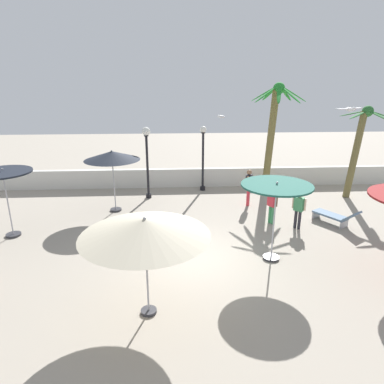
% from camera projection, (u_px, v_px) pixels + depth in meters
% --- Properties ---
extents(ground_plane, '(56.00, 56.00, 0.00)m').
position_uv_depth(ground_plane, '(197.00, 257.00, 11.59)').
color(ground_plane, '#9E9384').
extents(boundary_wall, '(25.20, 0.30, 1.03)m').
position_uv_depth(boundary_wall, '(187.00, 178.00, 19.07)').
color(boundary_wall, silver).
rests_on(boundary_wall, ground_plane).
extents(patio_umbrella_0, '(2.04, 2.04, 2.68)m').
position_uv_depth(patio_umbrella_0, '(4.00, 179.00, 12.48)').
color(patio_umbrella_0, '#333338').
rests_on(patio_umbrella_0, ground_plane).
extents(patio_umbrella_1, '(2.44, 2.44, 2.81)m').
position_uv_depth(patio_umbrella_1, '(112.00, 156.00, 14.93)').
color(patio_umbrella_1, '#333338').
rests_on(patio_umbrella_1, ground_plane).
extents(patio_umbrella_2, '(3.17, 3.17, 2.66)m').
position_uv_depth(patio_umbrella_2, '(145.00, 228.00, 8.10)').
color(patio_umbrella_2, '#333338').
rests_on(patio_umbrella_2, ground_plane).
extents(patio_umbrella_4, '(2.24, 2.24, 2.70)m').
position_uv_depth(patio_umbrella_4, '(276.00, 192.00, 10.76)').
color(patio_umbrella_4, '#333338').
rests_on(patio_umbrella_4, ground_plane).
extents(palm_tree_0, '(2.76, 2.75, 5.60)m').
position_uv_depth(palm_tree_0, '(273.00, 126.00, 17.39)').
color(palm_tree_0, brown).
rests_on(palm_tree_0, ground_plane).
extents(palm_tree_1, '(2.42, 2.44, 4.56)m').
position_uv_depth(palm_tree_1, '(359.00, 142.00, 16.68)').
color(palm_tree_1, brown).
rests_on(palm_tree_1, ground_plane).
extents(lamp_post_0, '(0.34, 0.34, 3.45)m').
position_uv_depth(lamp_post_0, '(203.00, 153.00, 17.99)').
color(lamp_post_0, black).
rests_on(lamp_post_0, ground_plane).
extents(lamp_post_2, '(0.42, 0.42, 3.57)m').
position_uv_depth(lamp_post_2, '(147.00, 151.00, 16.68)').
color(lamp_post_2, black).
rests_on(lamp_post_2, ground_plane).
extents(lounge_chair_0, '(1.48, 1.88, 0.84)m').
position_uv_depth(lounge_chair_0, '(336.00, 216.00, 14.08)').
color(lounge_chair_0, '#B7B7BC').
rests_on(lounge_chair_0, ground_plane).
extents(guest_0, '(0.38, 0.50, 1.53)m').
position_uv_depth(guest_0, '(272.00, 203.00, 14.04)').
color(guest_0, '#3F8C59').
rests_on(guest_0, ground_plane).
extents(guest_1, '(0.44, 0.42, 1.54)m').
position_uv_depth(guest_1, '(299.00, 207.00, 13.54)').
color(guest_1, '#26262D').
rests_on(guest_1, ground_plane).
extents(guest_2, '(0.37, 0.51, 1.75)m').
position_uv_depth(guest_2, '(249.00, 184.00, 16.04)').
color(guest_2, '#D8333F').
rests_on(guest_2, ground_plane).
extents(seagull_0, '(0.38, 1.14, 0.14)m').
position_uv_depth(seagull_0, '(221.00, 117.00, 17.39)').
color(seagull_0, white).
extents(seagull_1, '(1.07, 0.63, 0.14)m').
position_uv_depth(seagull_1, '(350.00, 109.00, 10.63)').
color(seagull_1, white).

